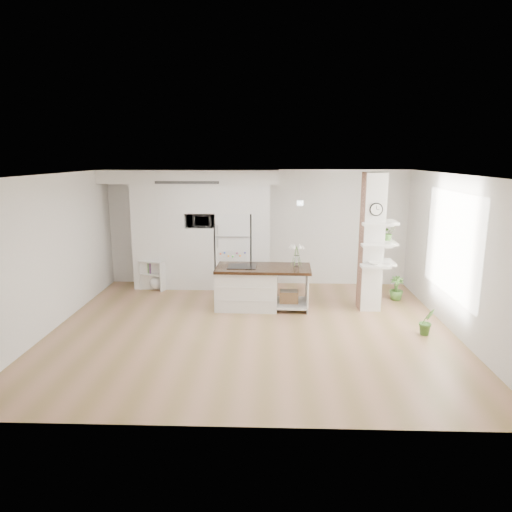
# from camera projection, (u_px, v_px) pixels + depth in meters

# --- Properties ---
(floor) EXTENTS (7.00, 6.00, 0.01)m
(floor) POSITION_uv_depth(u_px,v_px,m) (252.00, 329.00, 8.09)
(floor) COLOR #AA7B5C
(floor) RESTS_ON ground
(room) EXTENTS (7.04, 6.04, 2.72)m
(room) POSITION_uv_depth(u_px,v_px,m) (251.00, 225.00, 7.69)
(room) COLOR white
(room) RESTS_ON ground
(cabinet_wall) EXTENTS (4.00, 0.71, 2.70)m
(cabinet_wall) POSITION_uv_depth(u_px,v_px,m) (193.00, 223.00, 10.42)
(cabinet_wall) COLOR white
(cabinet_wall) RESTS_ON floor
(refrigerator) EXTENTS (0.78, 0.69, 1.75)m
(refrigerator) POSITION_uv_depth(u_px,v_px,m) (234.00, 250.00, 10.53)
(refrigerator) COLOR white
(refrigerator) RESTS_ON floor
(column) EXTENTS (0.69, 0.90, 2.70)m
(column) POSITION_uv_depth(u_px,v_px,m) (377.00, 243.00, 8.82)
(column) COLOR silver
(column) RESTS_ON floor
(window) EXTENTS (0.00, 2.40, 2.40)m
(window) POSITION_uv_depth(u_px,v_px,m) (452.00, 244.00, 7.94)
(window) COLOR white
(window) RESTS_ON room
(pendant_light) EXTENTS (0.12, 0.12, 0.10)m
(pendant_light) POSITION_uv_depth(u_px,v_px,m) (352.00, 209.00, 7.72)
(pendant_light) COLOR white
(pendant_light) RESTS_ON room
(kitchen_island) EXTENTS (1.90, 0.95, 1.41)m
(kitchen_island) POSITION_uv_depth(u_px,v_px,m) (253.00, 286.00, 9.16)
(kitchen_island) COLOR white
(kitchen_island) RESTS_ON floor
(bookshelf) EXTENTS (0.65, 0.50, 0.68)m
(bookshelf) POSITION_uv_depth(u_px,v_px,m) (155.00, 277.00, 10.43)
(bookshelf) COLOR white
(bookshelf) RESTS_ON floor
(floor_plant_a) EXTENTS (0.31, 0.27, 0.48)m
(floor_plant_a) POSITION_uv_depth(u_px,v_px,m) (427.00, 321.00, 7.77)
(floor_plant_a) COLOR #4A8033
(floor_plant_a) RESTS_ON floor
(floor_plant_b) EXTENTS (0.32, 0.32, 0.51)m
(floor_plant_b) POSITION_uv_depth(u_px,v_px,m) (396.00, 288.00, 9.67)
(floor_plant_b) COLOR #4A8033
(floor_plant_b) RESTS_ON floor
(microwave) EXTENTS (0.54, 0.37, 0.30)m
(microwave) POSITION_uv_depth(u_px,v_px,m) (201.00, 220.00, 10.35)
(microwave) COLOR #2D2D2D
(microwave) RESTS_ON cabinet_wall
(shelf_plant) EXTENTS (0.27, 0.23, 0.30)m
(shelf_plant) POSITION_uv_depth(u_px,v_px,m) (388.00, 233.00, 8.94)
(shelf_plant) COLOR #4A8033
(shelf_plant) RESTS_ON column
(decor_bowl) EXTENTS (0.22, 0.22, 0.05)m
(decor_bowl) POSITION_uv_depth(u_px,v_px,m) (374.00, 263.00, 8.67)
(decor_bowl) COLOR white
(decor_bowl) RESTS_ON column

